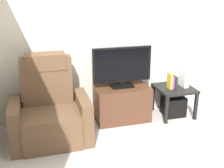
% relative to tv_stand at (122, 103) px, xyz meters
% --- Properties ---
extents(ground_plane, '(6.40, 6.40, 0.00)m').
position_rel_tv_stand_xyz_m(ground_plane, '(0.09, -0.84, -0.26)').
color(ground_plane, '#BCB2AD').
extents(wall_back, '(6.40, 0.06, 2.60)m').
position_rel_tv_stand_xyz_m(wall_back, '(0.09, 0.29, 1.04)').
color(wall_back, beige).
rests_on(wall_back, ground).
extents(tv_stand, '(0.78, 0.45, 0.51)m').
position_rel_tv_stand_xyz_m(tv_stand, '(0.00, 0.00, 0.00)').
color(tv_stand, '#4C2D1E').
rests_on(tv_stand, ground).
extents(television, '(0.85, 0.20, 0.58)m').
position_rel_tv_stand_xyz_m(television, '(0.00, 0.02, 0.56)').
color(television, black).
rests_on(television, tv_stand).
extents(recliner_armchair, '(0.98, 0.78, 1.08)m').
position_rel_tv_stand_xyz_m(recliner_armchair, '(-1.05, -0.25, 0.12)').
color(recliner_armchair, brown).
rests_on(recliner_armchair, ground).
extents(side_table, '(0.54, 0.54, 0.45)m').
position_rel_tv_stand_xyz_m(side_table, '(0.81, -0.06, 0.12)').
color(side_table, black).
rests_on(side_table, ground).
extents(subwoofer_box, '(0.30, 0.30, 0.30)m').
position_rel_tv_stand_xyz_m(subwoofer_box, '(0.81, -0.06, -0.11)').
color(subwoofer_box, black).
rests_on(subwoofer_box, ground).
extents(book_leftmost, '(0.04, 0.13, 0.23)m').
position_rel_tv_stand_xyz_m(book_leftmost, '(0.71, -0.08, 0.31)').
color(book_leftmost, gold).
rests_on(book_leftmost, side_table).
extents(book_middle, '(0.03, 0.11, 0.18)m').
position_rel_tv_stand_xyz_m(book_middle, '(0.75, -0.08, 0.28)').
color(book_middle, purple).
rests_on(book_middle, side_table).
extents(book_rightmost, '(0.03, 0.13, 0.19)m').
position_rel_tv_stand_xyz_m(book_rightmost, '(0.79, -0.08, 0.29)').
color(book_rightmost, '#262626').
rests_on(book_rightmost, side_table).
extents(game_console, '(0.07, 0.20, 0.26)m').
position_rel_tv_stand_xyz_m(game_console, '(0.96, -0.05, 0.32)').
color(game_console, white).
rests_on(game_console, side_table).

